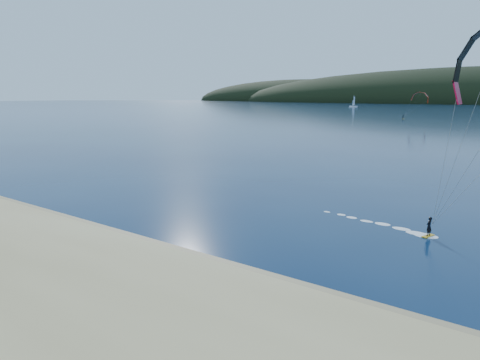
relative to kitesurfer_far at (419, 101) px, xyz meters
name	(u,v)px	position (x,y,z in m)	size (l,w,h in m)	color
ground	(117,272)	(22.75, -197.47, -9.23)	(1800.00, 1800.00, 0.00)	#071A39
wet_sand	(165,251)	(22.75, -192.97, -9.18)	(220.00, 2.50, 0.10)	#988458
kitesurfer_far	(419,101)	(0.00, 0.00, 0.00)	(12.71, 6.61, 12.49)	#C29316
sailboat	(353,106)	(-105.07, 202.60, -8.33)	(8.66, 5.51, 12.21)	white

